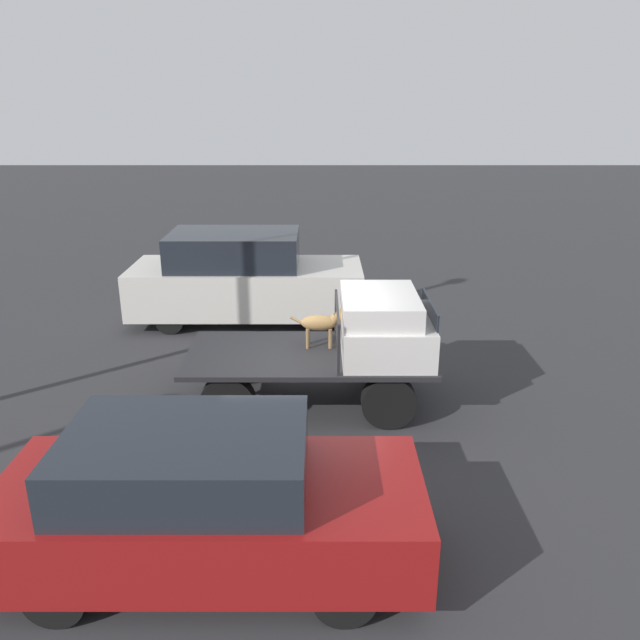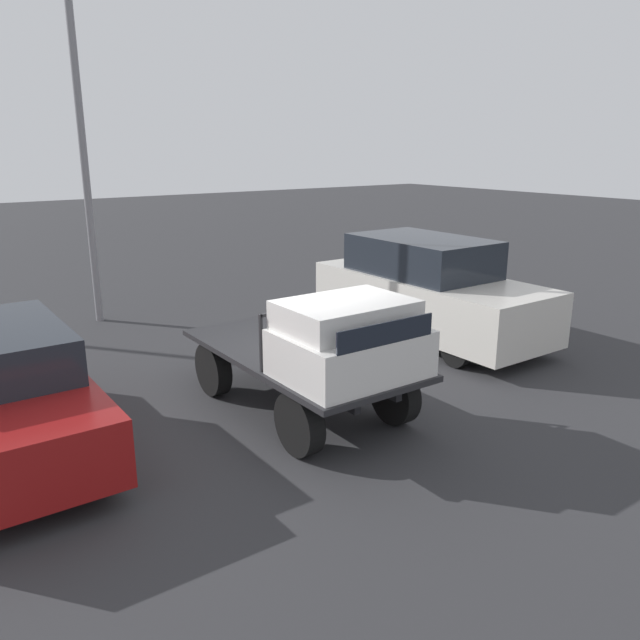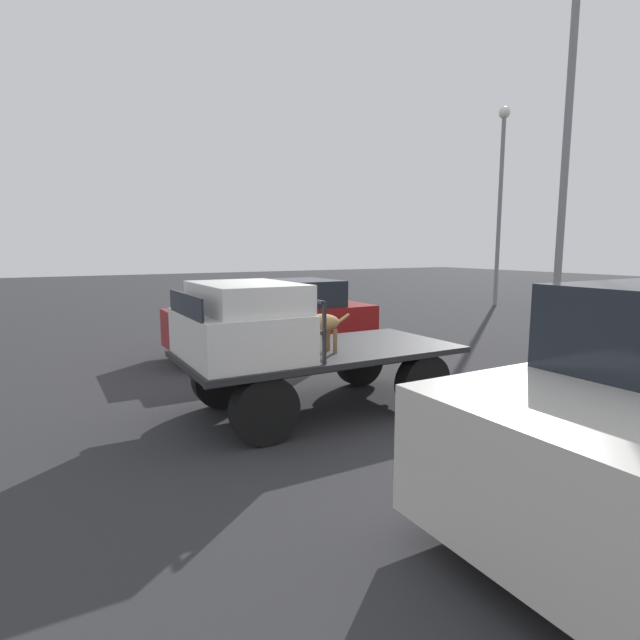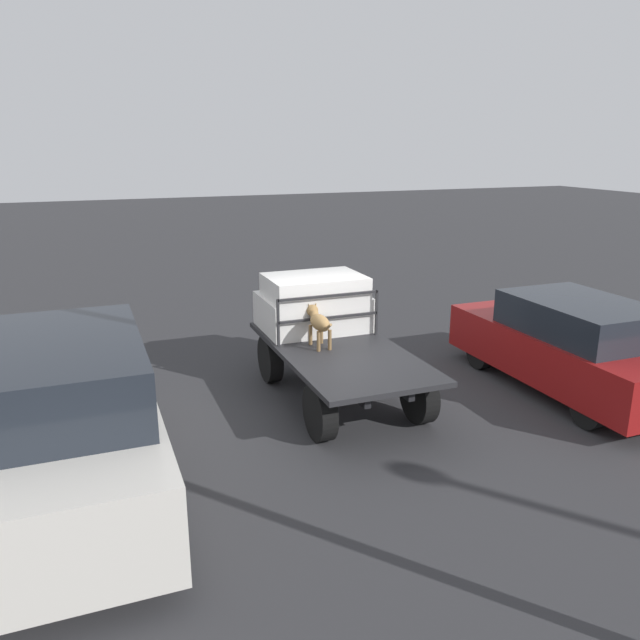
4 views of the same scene
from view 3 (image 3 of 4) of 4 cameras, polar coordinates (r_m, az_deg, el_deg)
ground_plane at (r=7.37m, az=0.06°, el=-10.12°), size 80.00×80.00×0.00m
flatbed_truck at (r=7.19m, az=0.07°, el=-5.31°), size 3.93×1.93×0.90m
truck_cab at (r=6.56m, az=-8.98°, el=-0.29°), size 1.40×1.81×0.98m
truck_headboard at (r=6.84m, az=-3.21°, el=0.65°), size 0.04×1.81×0.79m
dog at (r=6.72m, az=-0.55°, el=-0.41°), size 0.97×0.25×0.67m
parked_sedan at (r=10.97m, az=-5.18°, el=0.30°), size 4.40×1.84×1.61m
light_pole_near at (r=12.56m, az=26.45°, el=19.15°), size 0.41×0.41×7.99m
light_pole_far at (r=21.66m, az=19.98°, el=14.61°), size 0.44×0.44×7.74m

